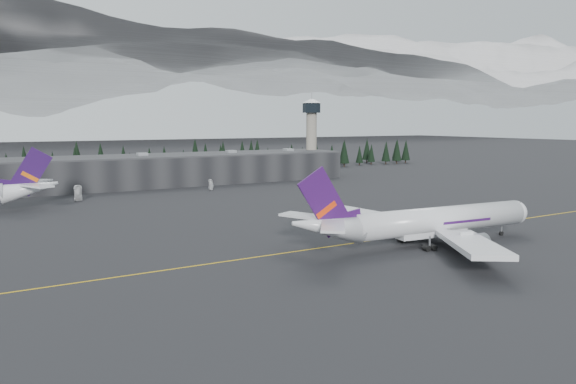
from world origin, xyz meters
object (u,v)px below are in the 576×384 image
gse_vehicle_a (78,199)px  terminal (166,170)px  jet_main (422,222)px  gse_vehicle_b (211,188)px  control_tower (311,128)px

gse_vehicle_a → terminal: bearing=48.0°
jet_main → gse_vehicle_a: (-55.13, 103.31, -4.30)m
gse_vehicle_a → gse_vehicle_b: (49.25, 4.80, -0.04)m
gse_vehicle_a → gse_vehicle_b: size_ratio=1.29×
control_tower → jet_main: (-59.67, -138.87, -18.34)m
terminal → gse_vehicle_a: bearing=-140.7°
control_tower → gse_vehicle_b: size_ratio=8.76×
terminal → control_tower: 76.98m
gse_vehicle_b → jet_main: bearing=-14.7°
terminal → gse_vehicle_a: terminal is taller
jet_main → gse_vehicle_b: (-5.88, 108.12, -4.33)m
jet_main → gse_vehicle_a: 117.18m
gse_vehicle_b → terminal: bearing=-179.0°
control_tower → terminal: bearing=-177.7°
terminal → gse_vehicle_b: (9.45, -27.75, -5.57)m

